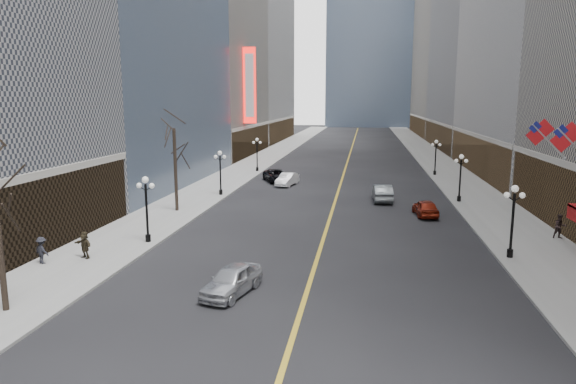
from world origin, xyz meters
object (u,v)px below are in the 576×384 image
(streetlamp_east_3, at_px, (436,154))
(car_sb_far, at_px, (382,193))
(car_sb_mid, at_px, (425,208))
(streetlamp_west_2, at_px, (220,168))
(streetlamp_west_3, at_px, (257,151))
(car_nb_mid, at_px, (287,179))
(car_nb_far, at_px, (277,176))
(streetlamp_west_1, at_px, (146,202))
(streetlamp_east_1, at_px, (513,214))
(streetlamp_east_2, at_px, (461,173))
(car_nb_near, at_px, (232,280))

(streetlamp_east_3, distance_m, car_sb_far, 19.77)
(car_sb_mid, bearing_deg, streetlamp_west_2, -23.31)
(car_sb_far, bearing_deg, streetlamp_west_3, -50.99)
(car_nb_mid, bearing_deg, car_nb_far, 134.84)
(streetlamp_west_1, relative_size, streetlamp_west_2, 1.00)
(streetlamp_west_3, height_order, car_nb_far, streetlamp_west_3)
(streetlamp_west_3, bearing_deg, streetlamp_west_2, -90.00)
(car_nb_far, bearing_deg, streetlamp_west_1, -122.80)
(streetlamp_west_1, height_order, car_sb_mid, streetlamp_west_1)
(streetlamp_west_2, xyz_separation_m, streetlamp_west_3, (0.00, 18.00, 0.00))
(streetlamp_west_1, bearing_deg, streetlamp_east_1, 0.00)
(car_nb_mid, height_order, car_sb_mid, car_nb_mid)
(streetlamp_east_1, relative_size, car_sb_mid, 1.08)
(streetlamp_west_2, bearing_deg, streetlamp_east_2, 0.00)
(car_sb_far, bearing_deg, streetlamp_west_2, -3.75)
(streetlamp_west_3, relative_size, car_nb_near, 1.05)
(streetlamp_east_1, relative_size, streetlamp_west_2, 1.00)
(car_nb_mid, xyz_separation_m, car_sb_far, (10.57, -7.73, 0.10))
(streetlamp_west_3, height_order, car_nb_near, streetlamp_west_3)
(streetlamp_west_2, height_order, car_sb_far, streetlamp_west_2)
(streetlamp_east_2, xyz_separation_m, streetlamp_west_1, (-23.60, -18.00, 0.00))
(streetlamp_east_3, bearing_deg, car_nb_near, -109.40)
(streetlamp_west_2, bearing_deg, streetlamp_east_3, 37.33)
(car_nb_near, bearing_deg, car_sb_mid, 74.15)
(car_nb_far, relative_size, car_sb_mid, 1.28)
(streetlamp_east_1, height_order, streetlamp_west_3, same)
(streetlamp_east_3, height_order, car_sb_far, streetlamp_east_3)
(streetlamp_east_2, height_order, car_nb_near, streetlamp_east_2)
(streetlamp_east_3, relative_size, streetlamp_west_1, 1.00)
(streetlamp_east_3, relative_size, car_nb_far, 0.84)
(streetlamp_east_3, xyz_separation_m, car_nb_mid, (-17.83, -10.54, -2.19))
(streetlamp_east_3, bearing_deg, streetlamp_east_2, -90.00)
(streetlamp_west_1, distance_m, car_sb_far, 24.20)
(car_nb_near, height_order, car_nb_far, car_nb_far)
(streetlamp_east_2, height_order, streetlamp_west_2, same)
(streetlamp_west_3, height_order, car_nb_mid, streetlamp_west_3)
(streetlamp_west_2, relative_size, car_nb_mid, 1.04)
(streetlamp_west_1, xyz_separation_m, streetlamp_west_2, (0.00, 18.00, 0.00))
(streetlamp_east_1, bearing_deg, car_sb_far, 112.26)
(streetlamp_west_1, height_order, car_nb_near, streetlamp_west_1)
(streetlamp_east_1, bearing_deg, car_sb_mid, 108.25)
(car_nb_near, xyz_separation_m, car_sb_mid, (11.71, 19.77, -0.02))
(streetlamp_east_1, relative_size, streetlamp_east_2, 1.00)
(streetlamp_east_1, distance_m, car_nb_far, 34.16)
(streetlamp_east_1, height_order, streetlamp_east_3, same)
(streetlamp_west_3, distance_m, car_sb_mid, 31.46)
(streetlamp_west_1, relative_size, car_sb_mid, 1.08)
(car_sb_mid, bearing_deg, streetlamp_east_3, -104.36)
(streetlamp_west_3, xyz_separation_m, car_sb_mid, (19.77, -24.38, -2.19))
(streetlamp_west_3, bearing_deg, streetlamp_east_3, 0.00)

